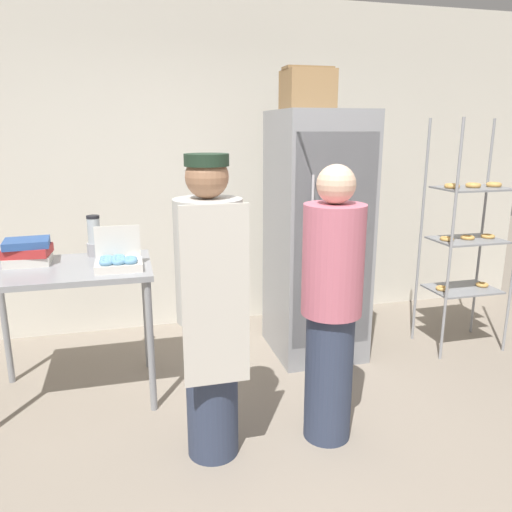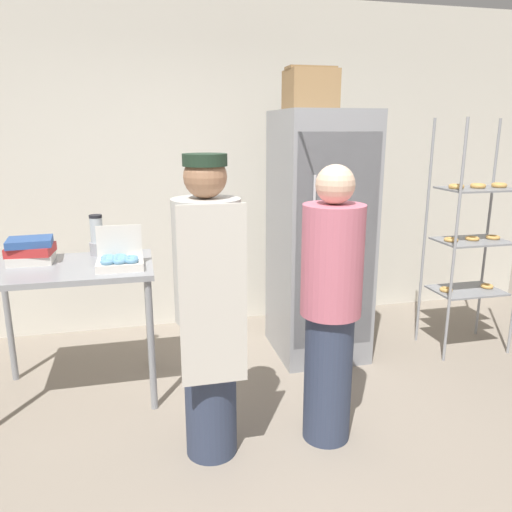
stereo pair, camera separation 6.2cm
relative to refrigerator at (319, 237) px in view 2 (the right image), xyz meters
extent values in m
plane|color=gray|center=(-0.65, -1.50, -0.95)|extent=(14.00, 14.00, 0.00)
cube|color=silver|center=(-0.65, 0.91, 0.48)|extent=(6.40, 0.12, 2.85)
cube|color=gray|center=(0.00, 0.01, 0.00)|extent=(0.67, 0.72, 1.90)
cube|color=gray|center=(0.00, -0.34, 0.02)|extent=(0.61, 0.02, 1.56)
cylinder|color=silver|center=(-0.18, -0.37, 0.05)|extent=(0.02, 0.02, 0.93)
cylinder|color=#93969B|center=(0.91, -0.42, -0.03)|extent=(0.02, 0.02, 1.84)
cylinder|color=#93969B|center=(0.91, -0.02, -0.03)|extent=(0.02, 0.02, 1.84)
cylinder|color=#93969B|center=(1.50, -0.02, -0.03)|extent=(0.02, 0.02, 1.84)
cube|color=gray|center=(1.20, -0.22, -0.46)|extent=(0.54, 0.37, 0.01)
torus|color=#DBA351|center=(1.01, -0.22, -0.44)|extent=(0.10, 0.10, 0.03)
torus|color=#DBA351|center=(1.39, -0.22, -0.44)|extent=(0.10, 0.10, 0.03)
cube|color=gray|center=(1.20, -0.22, -0.05)|extent=(0.54, 0.37, 0.01)
torus|color=#DBA351|center=(1.01, -0.22, -0.03)|extent=(0.11, 0.11, 0.03)
torus|color=#DBA351|center=(1.20, -0.22, -0.03)|extent=(0.11, 0.11, 0.03)
torus|color=#DBA351|center=(1.39, -0.22, -0.03)|extent=(0.11, 0.11, 0.03)
cube|color=gray|center=(1.20, -0.22, 0.36)|extent=(0.54, 0.37, 0.01)
torus|color=#DBA351|center=(1.01, -0.22, 0.39)|extent=(0.12, 0.12, 0.03)
torus|color=#DBA351|center=(1.20, -0.22, 0.39)|extent=(0.12, 0.12, 0.03)
torus|color=#DBA351|center=(1.39, -0.22, 0.39)|extent=(0.12, 0.12, 0.03)
cube|color=gray|center=(-1.81, -0.28, -0.06)|extent=(1.04, 0.71, 0.04)
cylinder|color=gray|center=(-1.33, -0.59, -0.51)|extent=(0.04, 0.04, 0.87)
cylinder|color=gray|center=(-2.29, 0.03, -0.51)|extent=(0.04, 0.04, 0.87)
cylinder|color=gray|center=(-1.33, 0.03, -0.51)|extent=(0.04, 0.04, 0.87)
cube|color=silver|center=(-1.49, -0.43, -0.02)|extent=(0.29, 0.21, 0.05)
cube|color=silver|center=(-1.49, -0.32, 0.11)|extent=(0.28, 0.01, 0.21)
torus|color=#669EC6|center=(-1.56, -0.48, 0.02)|extent=(0.09, 0.09, 0.03)
torus|color=#669EC6|center=(-1.49, -0.48, 0.02)|extent=(0.09, 0.09, 0.03)
torus|color=#669EC6|center=(-1.42, -0.48, 0.02)|extent=(0.09, 0.09, 0.03)
torus|color=#669EC6|center=(-1.56, -0.43, 0.02)|extent=(0.09, 0.09, 0.03)
torus|color=#669EC6|center=(-1.49, -0.43, 0.02)|extent=(0.09, 0.09, 0.03)
torus|color=#669EC6|center=(-1.42, -0.43, 0.02)|extent=(0.09, 0.09, 0.03)
torus|color=#669EC6|center=(-1.56, -0.38, 0.02)|extent=(0.09, 0.09, 0.03)
torus|color=#669EC6|center=(-1.49, -0.38, 0.02)|extent=(0.09, 0.09, 0.03)
cylinder|color=#99999E|center=(-1.65, -0.02, 0.00)|extent=(0.11, 0.11, 0.09)
cylinder|color=#B2BCC1|center=(-1.65, -0.02, 0.13)|extent=(0.09, 0.09, 0.17)
cylinder|color=black|center=(-1.65, -0.02, 0.23)|extent=(0.09, 0.09, 0.02)
cube|color=silver|center=(-2.06, -0.14, -0.01)|extent=(0.28, 0.24, 0.06)
cube|color=#B72D2D|center=(-2.06, -0.14, 0.05)|extent=(0.29, 0.26, 0.06)
cube|color=#2D5193|center=(-2.06, -0.14, 0.10)|extent=(0.29, 0.26, 0.05)
cube|color=#937047|center=(-0.09, 0.03, 1.09)|extent=(0.35, 0.31, 0.28)
cube|color=olive|center=(-0.09, 0.03, 1.24)|extent=(0.35, 0.16, 0.02)
cylinder|color=#333D56|center=(-1.03, -1.12, -0.55)|extent=(0.28, 0.28, 0.80)
cylinder|color=beige|center=(-1.03, -1.12, 0.16)|extent=(0.35, 0.35, 0.63)
sphere|color=#9E7051|center=(-1.03, -1.12, 0.59)|extent=(0.22, 0.22, 0.22)
cube|color=beige|center=(-1.03, -1.30, 0.02)|extent=(0.33, 0.02, 0.91)
cylinder|color=#1E3323|center=(-1.03, -1.12, 0.67)|extent=(0.22, 0.22, 0.06)
cylinder|color=#333D56|center=(-0.35, -1.14, -0.56)|extent=(0.27, 0.27, 0.77)
cylinder|color=#C6667A|center=(-0.35, -1.14, 0.13)|extent=(0.34, 0.34, 0.61)
sphere|color=beige|center=(-0.35, -1.14, 0.53)|extent=(0.21, 0.21, 0.21)
camera|label=1|loc=(-1.42, -3.55, 0.82)|focal=35.00mm
camera|label=2|loc=(-1.36, -3.57, 0.82)|focal=35.00mm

